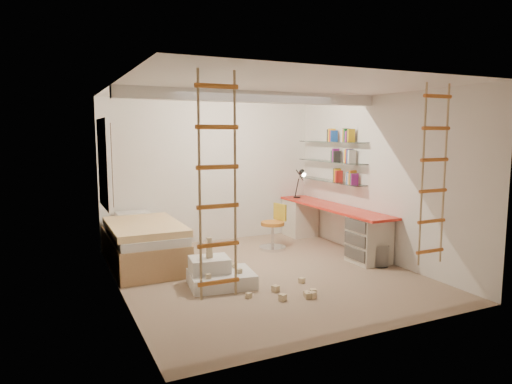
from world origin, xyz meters
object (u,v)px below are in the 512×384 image
bed (143,243)px  swivel_chair (274,233)px  desk (331,225)px  play_platform (218,275)px

bed → swivel_chair: swivel_chair is taller
bed → swivel_chair: bearing=-0.9°
swivel_chair → desk: bearing=-18.9°
desk → play_platform: 2.73m
desk → swivel_chair: (-0.96, 0.33, -0.11)m
bed → play_platform: 1.59m
desk → bed: 3.22m
desk → play_platform: size_ratio=3.07×
play_platform → desk: bearing=22.8°
bed → play_platform: bed is taller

